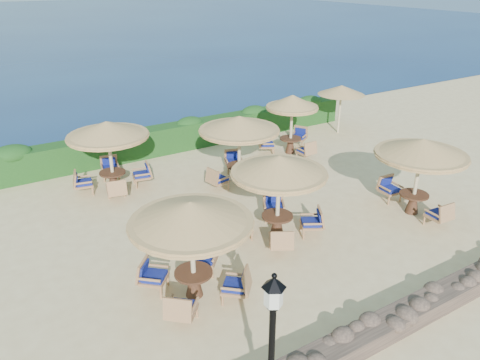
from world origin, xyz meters
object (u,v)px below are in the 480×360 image
Objects in this scene: cafe_set_1 at (279,181)px; cafe_set_4 at (239,134)px; cafe_set_0 at (191,231)px; cafe_set_3 at (109,142)px; cafe_set_2 at (421,157)px; cafe_set_5 at (292,115)px; extra_parasol at (341,90)px.

cafe_set_4 is (1.10, 4.03, 0.11)m from cafe_set_1.
cafe_set_0 is 1.02× the size of cafe_set_3.
cafe_set_3 is at bearing 156.41° from cafe_set_4.
cafe_set_2 is at bearing 0.77° from cafe_set_0.
cafe_set_0 is at bearing -140.23° from cafe_set_5.
cafe_set_2 is at bearing -13.96° from cafe_set_1.
cafe_set_3 is 4.75m from cafe_set_4.
cafe_set_4 is 1.10× the size of cafe_set_5.
cafe_set_2 reaches higher than extra_parasol.
cafe_set_3 is at bearing 138.43° from cafe_set_2.
cafe_set_1 and cafe_set_2 have the same top height.
cafe_set_2 and cafe_set_4 have the same top height.
cafe_set_2 and cafe_set_3 have the same top height.
cafe_set_1 is at bearing -142.36° from extra_parasol.
cafe_set_1 is at bearing 20.37° from cafe_set_0.
cafe_set_3 is 1.06× the size of cafe_set_5.
cafe_set_1 and cafe_set_4 have the same top height.
cafe_set_1 is 1.04× the size of cafe_set_5.
cafe_set_5 is at bearing 90.55° from cafe_set_2.
cafe_set_0 is 7.24m from cafe_set_3.
cafe_set_2 is (-3.76, -7.77, -0.13)m from extra_parasol.
cafe_set_4 is at bearing 74.72° from cafe_set_1.
extra_parasol is 7.86m from cafe_set_4.
cafe_set_1 is at bearing -61.26° from cafe_set_3.
cafe_set_1 and cafe_set_5 have the same top height.
extra_parasol is at bearing 18.95° from cafe_set_4.
cafe_set_5 is (8.20, 6.83, -0.11)m from cafe_set_0.
cafe_set_2 is at bearing -89.45° from cafe_set_5.
cafe_set_4 and cafe_set_5 have the same top height.
cafe_set_3 is (0.24, 7.23, -0.02)m from cafe_set_0.
extra_parasol is 10.78m from cafe_set_1.
cafe_set_2 and cafe_set_5 have the same top height.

